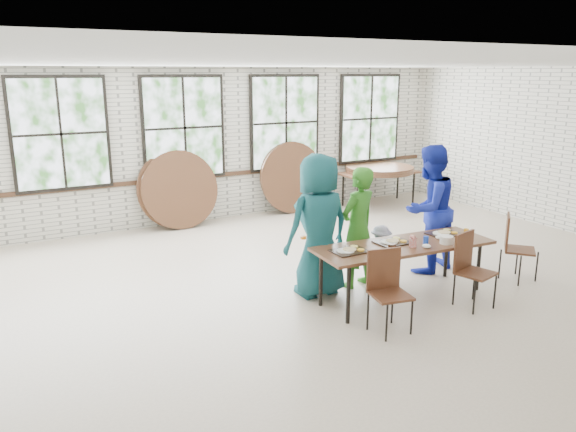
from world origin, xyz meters
name	(u,v)px	position (x,y,z in m)	size (l,w,h in m)	color
room	(184,130)	(0.00, 4.44, 1.83)	(12.00, 12.00, 12.00)	beige
dining_table	(404,248)	(1.19, -0.56, 0.69)	(2.46, 0.99, 0.74)	brown
chair_near_left	(387,283)	(0.40, -1.19, 0.56)	(0.49, 0.48, 0.95)	#522D1B
chair_near_right	(469,263)	(1.76, -1.15, 0.56)	(0.51, 0.49, 0.95)	#522D1B
chair_spare	(513,242)	(3.00, -0.80, 0.56)	(0.58, 0.58, 0.95)	#522D1B
adult_teal	(319,226)	(0.29, 0.09, 0.95)	(0.93, 0.61, 1.91)	#165653
adult_green	(358,228)	(0.92, 0.09, 0.84)	(0.61, 0.40, 1.68)	#2F7820
toddler	(380,253)	(1.34, 0.09, 0.41)	(0.53, 0.30, 0.81)	#14173F
adult_blue	(428,209)	(2.20, 0.09, 0.95)	(0.92, 0.72, 1.90)	#1826A8
storage_table	(379,174)	(4.29, 3.88, 0.69)	(1.83, 0.83, 0.74)	brown
tabletop_clutter	(413,242)	(1.29, -0.61, 0.77)	(2.02, 0.61, 0.11)	black
round_tops_stacked	(379,169)	(4.29, 3.88, 0.80)	(1.50, 1.50, 0.13)	brown
round_tops_leaning	(238,183)	(1.02, 4.24, 0.73)	(4.05, 0.46, 1.49)	brown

